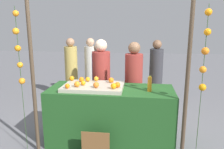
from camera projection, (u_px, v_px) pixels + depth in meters
ground_plane at (111, 141)px, 3.81m from camera, size 24.00×24.00×0.00m
stall_counter at (111, 115)px, 3.71m from camera, size 2.02×0.79×0.92m
orange_tray at (93, 87)px, 3.61m from camera, size 0.96×0.63×0.06m
orange_0 at (111, 80)px, 3.73m from camera, size 0.09×0.09×0.09m
orange_1 at (118, 85)px, 3.44m from camera, size 0.09×0.09×0.09m
orange_2 at (77, 84)px, 3.47m from camera, size 0.09×0.09×0.09m
orange_3 at (96, 85)px, 3.43m from camera, size 0.09×0.09×0.09m
orange_4 at (72, 78)px, 3.86m from camera, size 0.08×0.08×0.08m
orange_5 at (96, 79)px, 3.84m from camera, size 0.08×0.08×0.08m
orange_6 at (82, 79)px, 3.78m from camera, size 0.08×0.08×0.08m
orange_7 at (67, 86)px, 3.40m from camera, size 0.08×0.08×0.08m
orange_8 at (88, 79)px, 3.81m from camera, size 0.08×0.08×0.08m
orange_9 at (114, 86)px, 3.37m from camera, size 0.09×0.09×0.09m
orange_10 at (83, 83)px, 3.57m from camera, size 0.08×0.08×0.08m
juice_bottle at (150, 84)px, 3.44m from camera, size 0.06×0.06×0.24m
chalkboard_sign at (96, 147)px, 3.21m from camera, size 0.41×0.03×0.46m
vendor_left at (101, 86)px, 4.27m from camera, size 0.33×0.33×1.67m
vendor_right at (133, 88)px, 4.19m from camera, size 0.33×0.33×1.63m
crowd_person_0 at (99, 79)px, 5.10m from camera, size 0.30×0.30×1.52m
crowd_person_1 at (156, 75)px, 5.38m from camera, size 0.32×0.32×1.58m
crowd_person_2 at (91, 70)px, 5.94m from camera, size 0.32×0.32×1.59m
crowd_person_3 at (134, 80)px, 5.14m from camera, size 0.30×0.30×1.47m
crowd_person_4 at (71, 71)px, 5.79m from camera, size 0.32×0.32×1.60m
canopy_post_left at (33, 78)px, 3.26m from camera, size 0.06×0.06×2.33m
canopy_post_right at (187, 83)px, 2.99m from camera, size 0.06×0.06×2.33m
garland_strand_left at (18, 50)px, 3.18m from camera, size 0.11×0.11×2.18m
garland_strand_right at (205, 54)px, 2.86m from camera, size 0.11×0.10×2.18m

